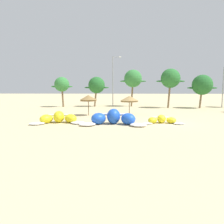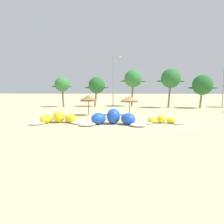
% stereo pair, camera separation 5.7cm
% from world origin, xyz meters
% --- Properties ---
extents(ground_plane, '(260.00, 260.00, 0.00)m').
position_xyz_m(ground_plane, '(0.00, 0.00, 0.00)').
color(ground_plane, '#C6B284').
extents(kite_far_left, '(6.26, 3.44, 1.33)m').
position_xyz_m(kite_far_left, '(-12.16, -0.46, 0.51)').
color(kite_far_left, white).
rests_on(kite_far_left, ground).
extents(kite_left, '(7.39, 3.45, 1.67)m').
position_xyz_m(kite_left, '(-5.98, -1.16, 0.64)').
color(kite_left, white).
rests_on(kite_left, ground).
extents(kite_left_of_center, '(4.80, 2.22, 0.94)m').
position_xyz_m(kite_left_of_center, '(-0.61, -0.18, 0.36)').
color(kite_left_of_center, white).
rests_on(kite_left_of_center, ground).
extents(beach_umbrella_near_van, '(2.42, 2.42, 2.93)m').
position_xyz_m(beach_umbrella_near_van, '(-9.84, 6.46, 2.49)').
color(beach_umbrella_near_van, brown).
rests_on(beach_umbrella_near_van, ground).
extents(beach_umbrella_middle, '(2.70, 2.70, 2.77)m').
position_xyz_m(beach_umbrella_middle, '(-3.96, 7.89, 2.32)').
color(beach_umbrella_middle, brown).
rests_on(beach_umbrella_middle, ground).
extents(palm_leftmost, '(4.56, 3.04, 6.22)m').
position_xyz_m(palm_leftmost, '(-17.54, 20.43, 4.63)').
color(palm_leftmost, brown).
rests_on(palm_leftmost, ground).
extents(palm_left, '(5.24, 3.49, 6.31)m').
position_xyz_m(palm_left, '(-10.46, 21.80, 4.52)').
color(palm_left, '#7F6647').
rests_on(palm_left, ground).
extents(palm_left_of_gap, '(5.65, 3.77, 7.84)m').
position_xyz_m(palm_left_of_gap, '(-2.73, 22.60, 5.90)').
color(palm_left_of_gap, brown).
rests_on(palm_left_of_gap, ground).
extents(palm_center_left, '(5.68, 3.78, 7.73)m').
position_xyz_m(palm_center_left, '(4.45, 19.25, 5.78)').
color(palm_center_left, brown).
rests_on(palm_center_left, ground).
extents(palm_center_right, '(5.89, 3.92, 6.51)m').
position_xyz_m(palm_center_right, '(10.51, 18.87, 4.51)').
color(palm_center_right, '#7F6647').
rests_on(palm_center_right, ground).
extents(lamppost_west, '(1.93, 0.24, 10.64)m').
position_xyz_m(lamppost_west, '(-6.90, 22.65, 5.89)').
color(lamppost_west, gray).
rests_on(lamppost_west, ground).
extents(lamppost_west_center, '(1.61, 0.24, 8.08)m').
position_xyz_m(lamppost_west_center, '(15.57, 21.06, 4.55)').
color(lamppost_west_center, gray).
rests_on(lamppost_west_center, ground).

